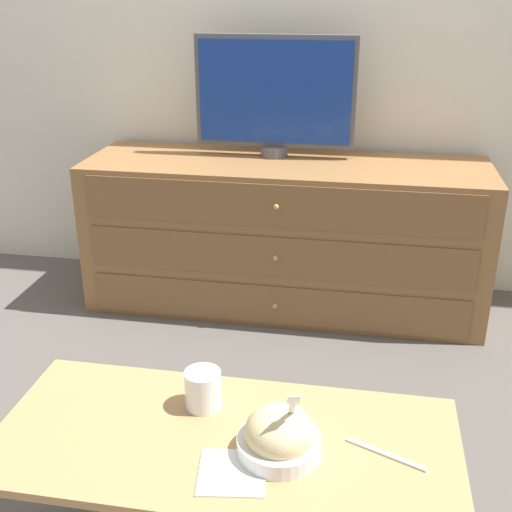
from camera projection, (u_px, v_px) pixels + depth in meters
name	position (u px, v px, depth m)	size (l,w,h in m)	color
ground_plane	(266.00, 273.00, 3.22)	(12.00, 12.00, 0.00)	#56514C
dresser	(284.00, 235.00, 2.81)	(1.70, 0.54, 0.65)	olive
tv	(275.00, 94.00, 2.68)	(0.68, 0.11, 0.50)	#515156
coffee_table	(225.00, 461.00, 1.42)	(1.02, 0.46, 0.43)	tan
takeout_bowl	(279.00, 436.00, 1.33)	(0.18, 0.18, 0.18)	silver
drink_cup	(203.00, 391.00, 1.48)	(0.09, 0.09, 0.09)	beige
napkin	(232.00, 472.00, 1.29)	(0.15, 0.15, 0.00)	white
knife	(385.00, 454.00, 1.34)	(0.17, 0.08, 0.01)	silver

